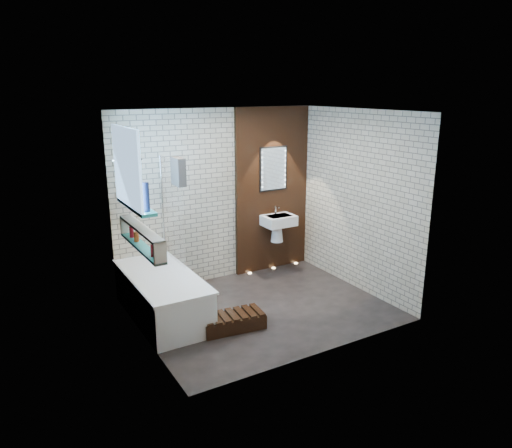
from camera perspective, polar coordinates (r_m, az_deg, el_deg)
ground at (r=6.60m, az=0.67°, el=-9.97°), size 3.20×3.20×0.00m
room_shell at (r=6.15m, az=0.71°, el=1.02°), size 3.24×3.20×2.60m
walnut_panel at (r=7.68m, az=1.91°, el=4.01°), size 1.30×0.06×2.60m
clerestory_window at (r=5.73m, az=-14.80°, el=5.56°), size 0.18×1.00×0.94m
display_niche at (r=5.71m, az=-13.38°, el=-1.62°), size 0.14×1.30×0.26m
bathtub at (r=6.38m, az=-11.04°, el=-8.33°), size 0.79×1.74×0.70m
bath_screen at (r=6.57m, az=-9.86°, el=1.57°), size 0.01×0.78×1.40m
towel at (r=6.19m, az=-9.17°, el=6.13°), size 0.10×0.27×0.36m
shower_head at (r=6.35m, az=-14.02°, el=7.48°), size 0.18×0.18×0.02m
washbasin at (r=7.65m, az=2.65°, el=-0.00°), size 0.50×0.36×0.58m
led_mirror at (r=7.59m, az=2.08°, el=6.55°), size 0.50×0.02×0.70m
walnut_step at (r=6.06m, az=-2.81°, el=-11.52°), size 0.82×0.44×0.17m
niche_bottles at (r=5.70m, az=-13.27°, el=-2.05°), size 0.06×0.87×0.14m
sill_vases at (r=5.43m, az=-12.88°, el=3.13°), size 0.08×0.08×0.33m
floor_uplights at (r=7.99m, az=2.09°, el=-5.21°), size 0.96×0.06×0.01m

